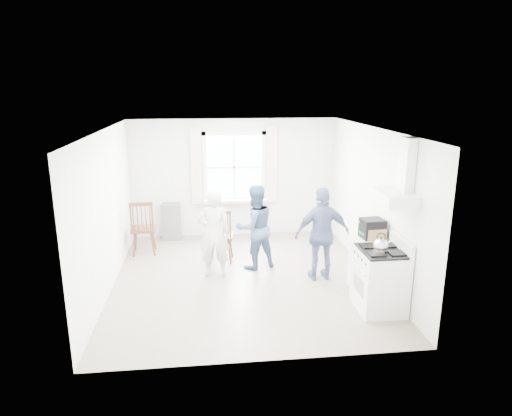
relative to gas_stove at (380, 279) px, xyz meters
The scene contains 15 objects.
room_shell 2.48m from the gas_stove, 144.75° to the left, with size 4.62×5.12×2.64m.
window_assembly 4.36m from the gas_stove, 116.71° to the left, with size 1.88×0.24×1.70m.
range_hood 1.43m from the gas_stove, ahead, with size 0.45×0.76×0.94m.
shelf_unit 4.95m from the gas_stove, 131.97° to the left, with size 0.40×0.30×0.80m, color slate.
gas_stove is the anchor object (origin of this frame).
kettle 0.58m from the gas_stove, 129.28° to the right, with size 0.21×0.21×0.30m.
low_cabinet 0.70m from the gas_stove, 84.32° to the left, with size 0.50×0.55×0.90m, color white.
stereo_stack 0.91m from the gas_stove, 82.01° to the left, with size 0.37×0.34×0.31m.
cardboard_box 0.79m from the gas_stove, 76.67° to the left, with size 0.28×0.20×0.18m, color #916A46.
windsor_chair_a 4.69m from the gas_stove, 144.35° to the left, with size 0.50×0.49×1.12m.
windsor_chair_b 3.15m from the gas_stove, 136.88° to the left, with size 0.51×0.50×1.07m.
person_left 2.90m from the gas_stove, 147.32° to the left, with size 0.57×0.57×1.57m, color silver.
person_mid 2.52m from the gas_stove, 132.08° to the left, with size 0.76×0.76×1.56m, color #415979.
person_right 1.39m from the gas_stove, 115.69° to the left, with size 0.96×0.96×1.63m, color navy.
potted_plant 4.03m from the gas_stove, 111.82° to the left, with size 0.17×0.17×0.31m, color #306C30.
Camera 1 is at (-0.65, -7.39, 3.28)m, focal length 32.00 mm.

